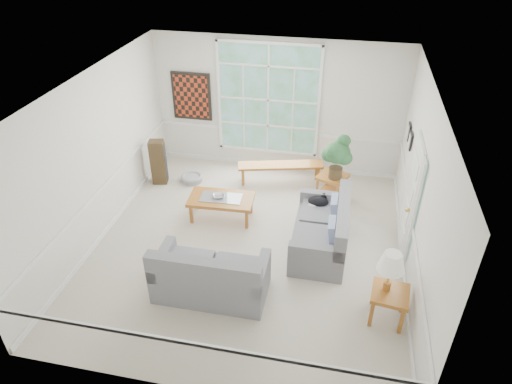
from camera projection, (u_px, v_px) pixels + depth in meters
The scene contains 24 objects.
floor at pixel (248, 245), 8.35m from camera, with size 5.50×6.00×0.01m, color #BCB1A0.
ceiling at pixel (247, 88), 6.72m from camera, with size 5.50×6.00×0.02m, color white.
wall_back at pixel (277, 107), 10.00m from camera, with size 5.50×0.02×3.00m, color silver.
wall_front at pixel (189, 310), 5.07m from camera, with size 5.50×0.02×3.00m, color silver.
wall_left at pixel (95, 159), 8.00m from camera, with size 0.02×6.00×3.00m, color silver.
wall_right at pixel (421, 193), 7.06m from camera, with size 0.02×6.00×3.00m, color silver.
window_back at pixel (268, 100), 9.92m from camera, with size 2.30×0.08×2.40m, color white.
entry_door at pixel (410, 196), 7.81m from camera, with size 0.08×0.90×2.10m, color white.
door_sidelight at pixel (414, 212), 7.24m from camera, with size 0.08×0.26×1.90m, color white.
wall_art at pixel (191, 96), 10.24m from camera, with size 0.90×0.06×1.10m, color #591F11.
wall_frame_near at pixel (410, 141), 8.48m from camera, with size 0.04×0.26×0.32m, color black.
wall_frame_far at pixel (408, 132), 8.81m from camera, with size 0.04×0.26×0.32m, color black.
loveseat_right at pixel (321, 226), 8.04m from camera, with size 0.92×1.78×0.96m, color slate.
loveseat_front at pixel (211, 269), 7.12m from camera, with size 1.76×0.91×0.95m, color slate.
coffee_table at pixel (222, 208), 8.95m from camera, with size 1.25×0.68×0.47m, color #9B5B21.
pewter_bowl at pixel (219, 196), 8.82m from camera, with size 0.27×0.27×0.07m, color #A5A5AA.
window_bench at pixel (280, 173), 10.11m from camera, with size 1.87×0.36×0.44m, color #9B5B21.
end_table at pixel (332, 187), 9.52m from camera, with size 0.55×0.55×0.55m, color #9B5B21.
houseplant at pixel (337, 157), 9.05m from camera, with size 0.55×0.55×0.94m, color #27562E, non-canonical shape.
side_table at pixel (388, 305), 6.76m from camera, with size 0.53×0.53×0.54m, color #9B5B21.
table_lamp at pixel (390, 272), 6.47m from camera, with size 0.40×0.40×0.68m, color white, non-canonical shape.
pet_bed at pixel (192, 178), 10.21m from camera, with size 0.48×0.48×0.14m, color gray.
floor_speaker at pixel (158, 162), 9.93m from camera, with size 0.32×0.25×1.02m, color #3E2D19.
cat at pixel (318, 201), 8.52m from camera, with size 0.39×0.27×0.18m, color black.
Camera 1 is at (1.45, -6.32, 5.35)m, focal length 32.00 mm.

